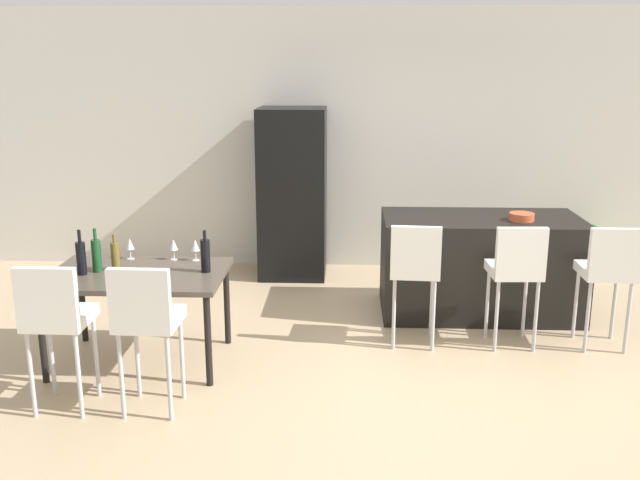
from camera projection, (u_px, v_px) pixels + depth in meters
The scene contains 19 objects.
ground_plane at pixel (403, 357), 5.62m from camera, with size 10.00×10.00×0.00m, color tan.
back_wall at pixel (389, 140), 7.83m from camera, with size 10.00×0.12×2.90m, color beige.
kitchen_island at pixel (480, 265), 6.52m from camera, with size 1.82×0.91×0.92m, color black.
bar_chair_left at pixel (415, 265), 5.68m from camera, with size 0.43×0.43×1.05m.
bar_chair_middle at pixel (516, 267), 5.64m from camera, with size 0.42×0.42×1.05m.
bar_chair_right at pixel (609, 268), 5.61m from camera, with size 0.41×0.41×1.05m.
dining_table at pixel (138, 280), 5.37m from camera, with size 1.35×0.91×0.74m.
dining_chair_near at pixel (55, 314), 4.58m from camera, with size 0.40×0.40×1.05m.
dining_chair_far at pixel (146, 315), 4.56m from camera, with size 0.41×0.41×1.05m.
wine_bottle_near at pixel (97, 255), 5.34m from camera, with size 0.07×0.07×0.34m.
wine_bottle_right at pixel (115, 256), 5.38m from camera, with size 0.06×0.06×0.29m.
wine_bottle_left at pixel (205, 255), 5.33m from camera, with size 0.07×0.07×0.33m.
wine_bottle_middle at pixel (81, 257), 5.26m from camera, with size 0.07×0.07×0.35m.
wine_glass_far at pixel (130, 244), 5.68m from camera, with size 0.07×0.07×0.17m.
wine_glass_end at pixel (173, 245), 5.66m from camera, with size 0.07×0.07×0.17m.
wine_glass_corner at pixel (195, 246), 5.64m from camera, with size 0.07×0.07×0.17m.
refrigerator at pixel (293, 193), 7.58m from camera, with size 0.72×0.68×1.84m, color black.
fruit_bowl at pixel (522, 217), 6.27m from camera, with size 0.22×0.22×0.07m, color #C6512D.
potted_plant at pixel (589, 247), 7.58m from camera, with size 0.40×0.40×0.60m.
Camera 1 is at (-0.46, -5.23, 2.31)m, focal length 39.05 mm.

